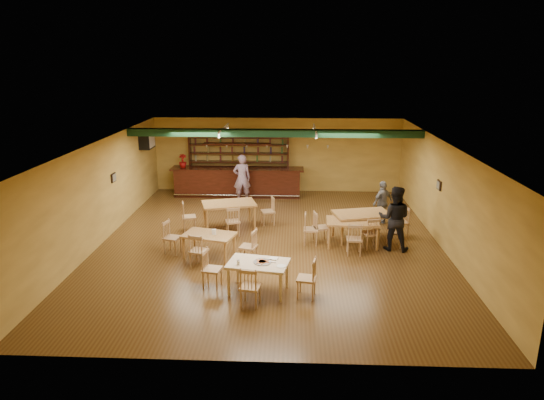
{
  "coord_description": "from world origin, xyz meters",
  "views": [
    {
      "loc": [
        0.67,
        -13.71,
        5.3
      ],
      "look_at": [
        0.03,
        0.6,
        1.15
      ],
      "focal_mm": 32.39,
      "sensor_mm": 36.0,
      "label": 1
    }
  ],
  "objects_px": {
    "bar_counter": "(238,182)",
    "near_table": "(258,277)",
    "dining_table_a": "(229,215)",
    "patron_bar": "(242,178)",
    "dining_table_d": "(352,233)",
    "dining_table_b": "(361,226)",
    "dining_table_c": "(209,246)",
    "patron_right_a": "(394,218)"
  },
  "relations": [
    {
      "from": "dining_table_b",
      "to": "patron_right_a",
      "type": "distance_m",
      "value": 1.24
    },
    {
      "from": "patron_right_a",
      "to": "dining_table_d",
      "type": "bearing_deg",
      "value": -0.25
    },
    {
      "from": "bar_counter",
      "to": "patron_bar",
      "type": "xyz_separation_m",
      "value": [
        0.26,
        -0.83,
        0.35
      ]
    },
    {
      "from": "dining_table_a",
      "to": "patron_right_a",
      "type": "height_order",
      "value": "patron_right_a"
    },
    {
      "from": "dining_table_a",
      "to": "near_table",
      "type": "distance_m",
      "value": 4.7
    },
    {
      "from": "dining_table_d",
      "to": "patron_bar",
      "type": "distance_m",
      "value": 5.79
    },
    {
      "from": "dining_table_a",
      "to": "dining_table_c",
      "type": "xyz_separation_m",
      "value": [
        -0.22,
        -2.53,
        -0.07
      ]
    },
    {
      "from": "dining_table_a",
      "to": "patron_bar",
      "type": "relative_size",
      "value": 0.91
    },
    {
      "from": "dining_table_d",
      "to": "patron_bar",
      "type": "xyz_separation_m",
      "value": [
        -3.7,
        4.43,
        0.54
      ]
    },
    {
      "from": "dining_table_a",
      "to": "patron_bar",
      "type": "xyz_separation_m",
      "value": [
        0.11,
        3.02,
        0.5
      ]
    },
    {
      "from": "dining_table_b",
      "to": "patron_right_a",
      "type": "xyz_separation_m",
      "value": [
        0.8,
        -0.8,
        0.52
      ]
    },
    {
      "from": "dining_table_d",
      "to": "dining_table_b",
      "type": "bearing_deg",
      "value": 60.03
    },
    {
      "from": "bar_counter",
      "to": "near_table",
      "type": "distance_m",
      "value": 8.48
    },
    {
      "from": "dining_table_c",
      "to": "near_table",
      "type": "relative_size",
      "value": 1.0
    },
    {
      "from": "dining_table_c",
      "to": "patron_right_a",
      "type": "bearing_deg",
      "value": 24.11
    },
    {
      "from": "patron_bar",
      "to": "patron_right_a",
      "type": "height_order",
      "value": "patron_right_a"
    },
    {
      "from": "patron_bar",
      "to": "near_table",
      "type": "bearing_deg",
      "value": 84.91
    },
    {
      "from": "dining_table_b",
      "to": "near_table",
      "type": "relative_size",
      "value": 1.2
    },
    {
      "from": "bar_counter",
      "to": "dining_table_a",
      "type": "distance_m",
      "value": 3.85
    },
    {
      "from": "dining_table_d",
      "to": "near_table",
      "type": "xyz_separation_m",
      "value": [
        -2.54,
        -3.11,
        -0.01
      ]
    },
    {
      "from": "dining_table_b",
      "to": "patron_bar",
      "type": "bearing_deg",
      "value": 122.18
    },
    {
      "from": "patron_right_a",
      "to": "dining_table_a",
      "type": "bearing_deg",
      "value": -5.58
    },
    {
      "from": "patron_bar",
      "to": "dining_table_d",
      "type": "bearing_deg",
      "value": 116.03
    },
    {
      "from": "dining_table_b",
      "to": "near_table",
      "type": "bearing_deg",
      "value": -142.08
    },
    {
      "from": "dining_table_b",
      "to": "patron_right_a",
      "type": "height_order",
      "value": "patron_right_a"
    },
    {
      "from": "dining_table_b",
      "to": "near_table",
      "type": "height_order",
      "value": "dining_table_b"
    },
    {
      "from": "bar_counter",
      "to": "patron_bar",
      "type": "bearing_deg",
      "value": -72.29
    },
    {
      "from": "dining_table_a",
      "to": "dining_table_c",
      "type": "height_order",
      "value": "dining_table_a"
    },
    {
      "from": "bar_counter",
      "to": "patron_right_a",
      "type": "bearing_deg",
      "value": -47.31
    },
    {
      "from": "near_table",
      "to": "patron_bar",
      "type": "height_order",
      "value": "patron_bar"
    },
    {
      "from": "bar_counter",
      "to": "near_table",
      "type": "bearing_deg",
      "value": -80.33
    },
    {
      "from": "dining_table_d",
      "to": "near_table",
      "type": "relative_size",
      "value": 1.1
    },
    {
      "from": "dining_table_b",
      "to": "dining_table_a",
      "type": "bearing_deg",
      "value": 154.16
    },
    {
      "from": "patron_bar",
      "to": "bar_counter",
      "type": "bearing_deg",
      "value": -86.13
    },
    {
      "from": "dining_table_a",
      "to": "dining_table_c",
      "type": "relative_size",
      "value": 1.21
    },
    {
      "from": "dining_table_b",
      "to": "dining_table_d",
      "type": "height_order",
      "value": "dining_table_b"
    },
    {
      "from": "dining_table_a",
      "to": "dining_table_c",
      "type": "distance_m",
      "value": 2.54
    },
    {
      "from": "dining_table_a",
      "to": "dining_table_b",
      "type": "relative_size",
      "value": 1.0
    },
    {
      "from": "bar_counter",
      "to": "dining_table_b",
      "type": "distance_m",
      "value": 6.39
    },
    {
      "from": "bar_counter",
      "to": "dining_table_c",
      "type": "height_order",
      "value": "bar_counter"
    },
    {
      "from": "bar_counter",
      "to": "dining_table_d",
      "type": "distance_m",
      "value": 6.58
    },
    {
      "from": "bar_counter",
      "to": "dining_table_b",
      "type": "relative_size",
      "value": 3.14
    }
  ]
}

